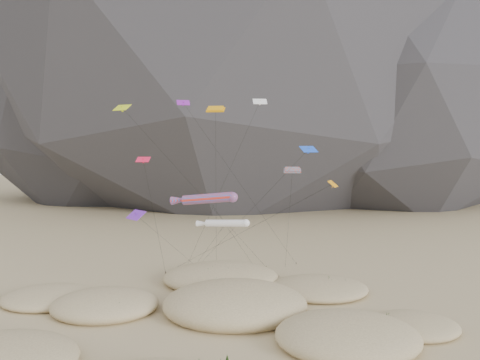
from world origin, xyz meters
name	(u,v)px	position (x,y,z in m)	size (l,w,h in m)	color
ground	(222,334)	(0.00, 0.00, 0.00)	(500.00, 500.00, 0.00)	#CCB789
dunes	(207,310)	(-1.66, 4.63, 0.74)	(50.89, 40.65, 4.43)	#CCB789
dune_grass	(210,311)	(-1.32, 4.06, 0.86)	(40.16, 30.14, 1.56)	black
kite_stakes	(232,269)	(1.31, 23.71, 0.15)	(20.07, 7.40, 0.30)	#3F2D1E
rainbow_tube_kite	(205,199)	(-1.98, 8.52, 12.63)	(11.47, 15.05, 13.55)	red
white_tube_kite	(224,223)	(0.13, 7.57, 9.89)	(7.83, 18.63, 10.57)	white
orange_parafoil	(216,112)	(-0.88, 13.25, 22.96)	(2.41, 11.97, 23.73)	orange
multi_parafoil	(292,172)	(8.81, 13.42, 15.48)	(2.27, 12.67, 16.10)	red
delta_kites	(209,159)	(-1.65, 11.19, 17.16)	(26.10, 21.31, 24.83)	purple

